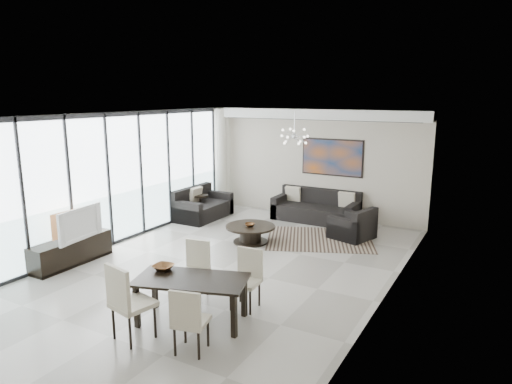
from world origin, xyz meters
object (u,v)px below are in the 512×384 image
Objects in this scene: tv_console at (71,251)px; television at (76,223)px; coffee_table at (250,233)px; sofa_main at (316,210)px; dining_table at (191,284)px.

television is at bearing 15.44° from tv_console.
television is (-2.25, -2.83, 0.62)m from coffee_table.
sofa_main reaches higher than coffee_table.
sofa_main reaches higher than tv_console.
coffee_table is at bearing -45.48° from television.
television is (0.16, 0.04, 0.58)m from tv_console.
tv_console reaches higher than coffee_table.
coffee_table is at bearing 106.74° from dining_table.
sofa_main reaches higher than dining_table.
television is at bearing -128.50° from coffee_table.
coffee_table is 1.02× the size of television.
television is at bearing 167.06° from dining_table.
tv_console is at bearing -119.57° from sofa_main.
sofa_main is at bearing 60.43° from tv_console.
sofa_main is at bearing 76.11° from coffee_table.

